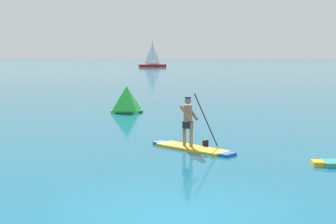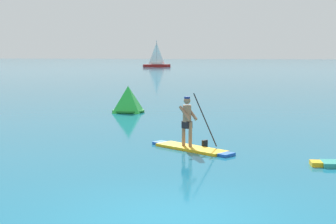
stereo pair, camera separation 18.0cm
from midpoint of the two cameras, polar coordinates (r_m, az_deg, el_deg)
name	(u,v)px [view 1 (the left image)]	position (r m, az deg, el deg)	size (l,w,h in m)	color
ground	(182,220)	(9.21, 1.03, -12.11)	(440.00, 440.00, 0.00)	#196B8C
paddleboarder_mid_center	(191,138)	(15.54, 2.32, -2.91)	(2.78, 2.08, 1.76)	yellow
race_marker_buoy	(127,100)	(25.25, -4.91, 1.32)	(1.94, 1.94, 1.32)	green
sailboat_left_horizon	(152,63)	(103.39, -1.83, 5.54)	(5.58, 3.42, 5.37)	#A51E1E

